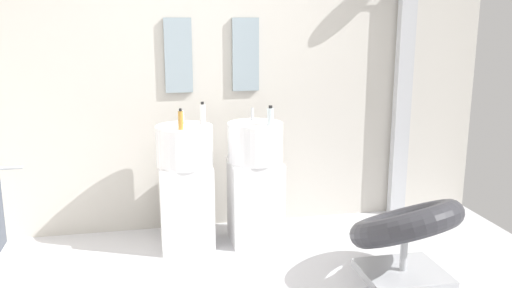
{
  "coord_description": "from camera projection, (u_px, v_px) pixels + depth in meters",
  "views": [
    {
      "loc": [
        -0.55,
        -2.85,
        1.76
      ],
      "look_at": [
        0.15,
        0.55,
        0.95
      ],
      "focal_mm": 38.04,
      "sensor_mm": 36.0,
      "label": 1
    }
  ],
  "objects": [
    {
      "name": "rear_partition",
      "position": [
        212.0,
        75.0,
        4.51
      ],
      "size": [
        4.8,
        0.1,
        2.6
      ],
      "primitive_type": "cube",
      "color": "beige",
      "rests_on": "ground_plane"
    },
    {
      "name": "soap_bottle_clear",
      "position": [
        270.0,
        116.0,
        4.08
      ],
      "size": [
        0.05,
        0.05,
        0.15
      ],
      "color": "silver",
      "rests_on": "pedestal_sink_right"
    },
    {
      "name": "vanity_mirror_right",
      "position": [
        246.0,
        55.0,
        4.46
      ],
      "size": [
        0.22,
        0.03,
        0.6
      ],
      "primitive_type": "cube",
      "color": "#8C9EA8"
    },
    {
      "name": "vanity_mirror_left",
      "position": [
        178.0,
        56.0,
        4.35
      ],
      "size": [
        0.22,
        0.03,
        0.6
      ],
      "primitive_type": "cube",
      "color": "#8C9EA8"
    },
    {
      "name": "lounge_chair",
      "position": [
        405.0,
        231.0,
        3.68
      ],
      "size": [
        1.05,
        1.05,
        0.65
      ],
      "color": "#B7BABF",
      "rests_on": "ground_plane"
    },
    {
      "name": "shower_column",
      "position": [
        401.0,
        97.0,
        4.77
      ],
      "size": [
        0.49,
        0.24,
        2.05
      ],
      "color": "#B7BABF",
      "rests_on": "ground_plane"
    },
    {
      "name": "pedestal_sink_right",
      "position": [
        255.0,
        181.0,
        4.3
      ],
      "size": [
        0.43,
        0.43,
        1.07
      ],
      "color": "white",
      "rests_on": "ground_plane"
    },
    {
      "name": "pedestal_sink_left",
      "position": [
        186.0,
        185.0,
        4.19
      ],
      "size": [
        0.43,
        0.43,
        1.07
      ],
      "color": "white",
      "rests_on": "ground_plane"
    },
    {
      "name": "soap_bottle_white",
      "position": [
        203.0,
        114.0,
        4.12
      ],
      "size": [
        0.04,
        0.04,
        0.17
      ],
      "color": "white",
      "rests_on": "pedestal_sink_left"
    },
    {
      "name": "soap_bottle_amber",
      "position": [
        181.0,
        120.0,
        3.93
      ],
      "size": [
        0.04,
        0.04,
        0.15
      ],
      "color": "#C68C38",
      "rests_on": "pedestal_sink_left"
    }
  ]
}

